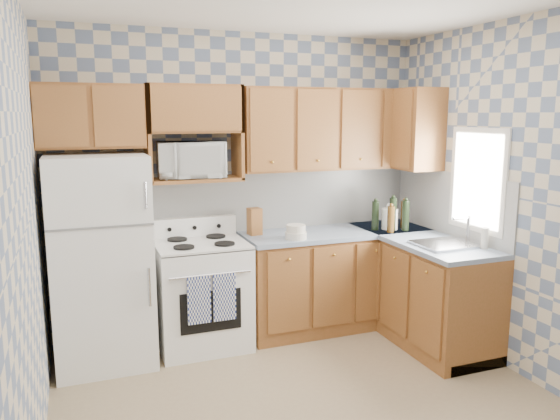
% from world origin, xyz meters
% --- Properties ---
extents(floor, '(3.40, 3.40, 0.00)m').
position_xyz_m(floor, '(0.00, 0.00, 0.00)').
color(floor, '#8A7256').
rests_on(floor, ground).
extents(back_wall, '(3.40, 0.02, 2.70)m').
position_xyz_m(back_wall, '(0.00, 1.60, 1.35)').
color(back_wall, slate).
rests_on(back_wall, ground).
extents(right_wall, '(0.02, 3.20, 2.70)m').
position_xyz_m(right_wall, '(1.70, 0.00, 1.35)').
color(right_wall, slate).
rests_on(right_wall, ground).
extents(backsplash_back, '(2.60, 0.02, 0.56)m').
position_xyz_m(backsplash_back, '(0.40, 1.59, 1.20)').
color(backsplash_back, white).
rests_on(backsplash_back, back_wall).
extents(backsplash_right, '(0.02, 1.60, 0.56)m').
position_xyz_m(backsplash_right, '(1.69, 0.80, 1.20)').
color(backsplash_right, white).
rests_on(backsplash_right, right_wall).
extents(refrigerator, '(0.75, 0.70, 1.68)m').
position_xyz_m(refrigerator, '(-1.27, 1.25, 0.84)').
color(refrigerator, white).
rests_on(refrigerator, floor).
extents(stove_body, '(0.76, 0.65, 0.90)m').
position_xyz_m(stove_body, '(-0.47, 1.28, 0.45)').
color(stove_body, white).
rests_on(stove_body, floor).
extents(cooktop, '(0.76, 0.65, 0.02)m').
position_xyz_m(cooktop, '(-0.47, 1.28, 0.91)').
color(cooktop, silver).
rests_on(cooktop, stove_body).
extents(backguard, '(0.76, 0.08, 0.17)m').
position_xyz_m(backguard, '(-0.47, 1.55, 1.00)').
color(backguard, white).
rests_on(backguard, cooktop).
extents(dish_towel_left, '(0.19, 0.02, 0.39)m').
position_xyz_m(dish_towel_left, '(-0.57, 0.93, 0.53)').
color(dish_towel_left, navy).
rests_on(dish_towel_left, stove_body).
extents(dish_towel_right, '(0.19, 0.02, 0.39)m').
position_xyz_m(dish_towel_right, '(-0.36, 0.93, 0.53)').
color(dish_towel_right, navy).
rests_on(dish_towel_right, stove_body).
extents(base_cabinets_back, '(1.75, 0.60, 0.88)m').
position_xyz_m(base_cabinets_back, '(0.82, 1.30, 0.44)').
color(base_cabinets_back, brown).
rests_on(base_cabinets_back, floor).
extents(base_cabinets_right, '(0.60, 1.60, 0.88)m').
position_xyz_m(base_cabinets_right, '(1.40, 0.80, 0.44)').
color(base_cabinets_right, brown).
rests_on(base_cabinets_right, floor).
extents(countertop_back, '(1.77, 0.63, 0.04)m').
position_xyz_m(countertop_back, '(0.82, 1.30, 0.90)').
color(countertop_back, slate).
rests_on(countertop_back, base_cabinets_back).
extents(countertop_right, '(0.63, 1.60, 0.04)m').
position_xyz_m(countertop_right, '(1.40, 0.80, 0.90)').
color(countertop_right, slate).
rests_on(countertop_right, base_cabinets_right).
extents(upper_cabinets_back, '(1.75, 0.33, 0.74)m').
position_xyz_m(upper_cabinets_back, '(0.82, 1.44, 1.85)').
color(upper_cabinets_back, brown).
rests_on(upper_cabinets_back, back_wall).
extents(upper_cabinets_fridge, '(0.82, 0.33, 0.50)m').
position_xyz_m(upper_cabinets_fridge, '(-1.29, 1.44, 1.97)').
color(upper_cabinets_fridge, brown).
rests_on(upper_cabinets_fridge, back_wall).
extents(upper_cabinets_right, '(0.33, 0.70, 0.74)m').
position_xyz_m(upper_cabinets_right, '(1.53, 1.25, 1.85)').
color(upper_cabinets_right, brown).
rests_on(upper_cabinets_right, right_wall).
extents(microwave_shelf, '(0.80, 0.33, 0.03)m').
position_xyz_m(microwave_shelf, '(-0.47, 1.44, 1.44)').
color(microwave_shelf, brown).
rests_on(microwave_shelf, back_wall).
extents(microwave, '(0.58, 0.41, 0.31)m').
position_xyz_m(microwave, '(-0.50, 1.46, 1.60)').
color(microwave, white).
rests_on(microwave, microwave_shelf).
extents(sink, '(0.48, 0.40, 0.03)m').
position_xyz_m(sink, '(1.40, 0.45, 0.93)').
color(sink, '#B7B7BC').
rests_on(sink, countertop_right).
extents(window, '(0.02, 0.66, 0.86)m').
position_xyz_m(window, '(1.69, 0.45, 1.45)').
color(window, silver).
rests_on(window, right_wall).
extents(bottle_0, '(0.07, 0.07, 0.30)m').
position_xyz_m(bottle_0, '(1.32, 1.13, 1.07)').
color(bottle_0, black).
rests_on(bottle_0, countertop_back).
extents(bottle_1, '(0.07, 0.07, 0.28)m').
position_xyz_m(bottle_1, '(1.42, 1.07, 1.06)').
color(bottle_1, black).
rests_on(bottle_1, countertop_back).
extents(bottle_2, '(0.07, 0.07, 0.26)m').
position_xyz_m(bottle_2, '(1.47, 1.17, 1.05)').
color(bottle_2, '#4E3213').
rests_on(bottle_2, countertop_back).
extents(bottle_3, '(0.07, 0.07, 0.24)m').
position_xyz_m(bottle_3, '(1.25, 1.05, 1.04)').
color(bottle_3, '#4E3213').
rests_on(bottle_3, countertop_back).
extents(bottle_4, '(0.07, 0.07, 0.27)m').
position_xyz_m(bottle_4, '(1.17, 1.19, 1.06)').
color(bottle_4, black).
rests_on(bottle_4, countertop_back).
extents(knife_block, '(0.12, 0.12, 0.24)m').
position_xyz_m(knife_block, '(0.05, 1.39, 1.04)').
color(knife_block, brown).
rests_on(knife_block, countertop_back).
extents(electric_kettle, '(0.15, 0.15, 0.20)m').
position_xyz_m(electric_kettle, '(1.31, 1.17, 1.02)').
color(electric_kettle, white).
rests_on(electric_kettle, countertop_back).
extents(food_containers, '(0.19, 0.19, 0.12)m').
position_xyz_m(food_containers, '(0.33, 1.10, 0.98)').
color(food_containers, silver).
rests_on(food_containers, countertop_back).
extents(soap_bottle, '(0.06, 0.06, 0.17)m').
position_xyz_m(soap_bottle, '(1.62, 0.25, 1.01)').
color(soap_bottle, silver).
rests_on(soap_bottle, countertop_right).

